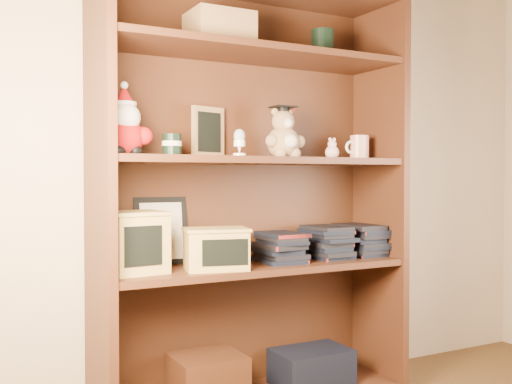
{
  "coord_description": "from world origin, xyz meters",
  "views": [
    {
      "loc": [
        -1.14,
        -0.68,
        0.88
      ],
      "look_at": [
        -0.09,
        1.3,
        0.82
      ],
      "focal_mm": 42.0,
      "sensor_mm": 36.0,
      "label": 1
    }
  ],
  "objects_px": {
    "bookcase": "(249,202)",
    "grad_teddy_bear": "(284,138)",
    "teacher_mug": "(359,147)",
    "treats_box": "(135,242)"
  },
  "relations": [
    {
      "from": "bookcase",
      "to": "grad_teddy_bear",
      "type": "height_order",
      "value": "bookcase"
    },
    {
      "from": "bookcase",
      "to": "teacher_mug",
      "type": "distance_m",
      "value": 0.53
    },
    {
      "from": "treats_box",
      "to": "bookcase",
      "type": "bearing_deg",
      "value": 6.35
    },
    {
      "from": "treats_box",
      "to": "grad_teddy_bear",
      "type": "bearing_deg",
      "value": -0.52
    },
    {
      "from": "bookcase",
      "to": "treats_box",
      "type": "height_order",
      "value": "bookcase"
    },
    {
      "from": "bookcase",
      "to": "teacher_mug",
      "type": "height_order",
      "value": "bookcase"
    },
    {
      "from": "bookcase",
      "to": "grad_teddy_bear",
      "type": "relative_size",
      "value": 7.83
    },
    {
      "from": "bookcase",
      "to": "grad_teddy_bear",
      "type": "bearing_deg",
      "value": -25.19
    },
    {
      "from": "bookcase",
      "to": "teacher_mug",
      "type": "bearing_deg",
      "value": -5.97
    },
    {
      "from": "teacher_mug",
      "to": "treats_box",
      "type": "xyz_separation_m",
      "value": [
        -0.95,
        -0.0,
        -0.34
      ]
    }
  ]
}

